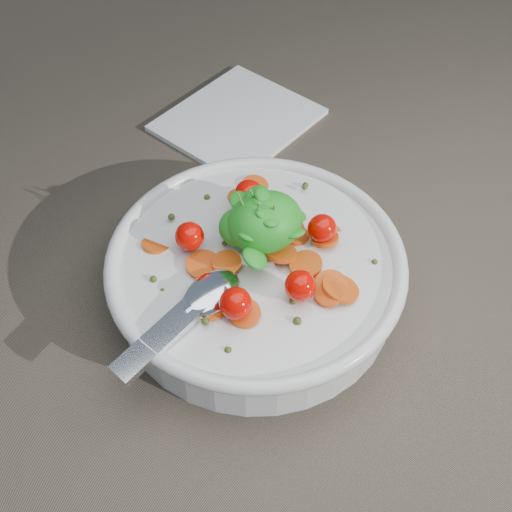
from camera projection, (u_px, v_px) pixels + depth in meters
ground at (271, 268)px, 0.67m from camera, size 6.00×6.00×0.00m
bowl at (256, 271)px, 0.62m from camera, size 0.31×0.29×0.12m
napkin at (238, 120)px, 0.82m from camera, size 0.22×0.21×0.01m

